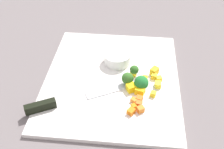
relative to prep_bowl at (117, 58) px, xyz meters
name	(u,v)px	position (x,y,z in m)	size (l,w,h in m)	color
ground_plane	(112,80)	(-0.07, 0.01, -0.03)	(4.00, 4.00, 0.00)	slate
cutting_board	(112,79)	(-0.07, 0.01, -0.02)	(0.44, 0.38, 0.01)	white
prep_bowl	(117,58)	(0.00, 0.00, 0.00)	(0.08, 0.08, 0.03)	white
chef_knife	(61,102)	(-0.19, 0.13, -0.01)	(0.16, 0.29, 0.02)	silver
carrot_dice_0	(131,111)	(-0.20, -0.05, -0.01)	(0.02, 0.02, 0.01)	orange
carrot_dice_1	(134,100)	(-0.16, -0.06, -0.01)	(0.01, 0.02, 0.01)	orange
carrot_dice_2	(134,106)	(-0.18, -0.06, -0.01)	(0.01, 0.01, 0.01)	orange
carrot_dice_3	(139,99)	(-0.15, -0.07, -0.01)	(0.02, 0.02, 0.01)	orange
carrot_dice_4	(139,103)	(-0.17, -0.07, -0.01)	(0.02, 0.02, 0.01)	orange
carrot_dice_5	(140,109)	(-0.19, -0.07, -0.01)	(0.01, 0.02, 0.02)	orange
pepper_dice_0	(154,71)	(-0.04, -0.11, -0.01)	(0.02, 0.02, 0.02)	yellow
pepper_dice_1	(159,78)	(-0.07, -0.12, -0.01)	(0.01, 0.02, 0.01)	yellow
pepper_dice_2	(145,79)	(-0.07, -0.08, -0.01)	(0.01, 0.01, 0.01)	yellow
pepper_dice_3	(153,94)	(-0.13, -0.11, -0.01)	(0.01, 0.01, 0.01)	yellow
pepper_dice_4	(154,76)	(-0.06, -0.11, -0.01)	(0.01, 0.01, 0.01)	yellow
pepper_dice_5	(140,91)	(-0.13, -0.07, -0.01)	(0.02, 0.02, 0.02)	yellow
pepper_dice_6	(158,85)	(-0.10, -0.12, -0.01)	(0.02, 0.02, 0.02)	yellow
pepper_dice_7	(131,88)	(-0.12, -0.05, -0.01)	(0.02, 0.02, 0.02)	yellow
pepper_dice_8	(133,74)	(-0.06, -0.05, -0.01)	(0.01, 0.02, 0.01)	yellow
broccoli_floret_0	(128,79)	(-0.09, -0.04, 0.01)	(0.03, 0.03, 0.04)	#83B25D
broccoli_floret_1	(134,70)	(-0.05, -0.05, 0.00)	(0.03, 0.03, 0.03)	#81AD6C
broccoli_floret_2	(141,83)	(-0.11, -0.07, 0.00)	(0.04, 0.04, 0.04)	#8EB058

